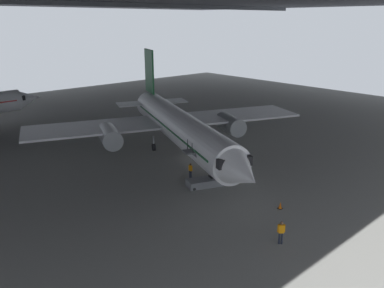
{
  "coord_description": "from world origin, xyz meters",
  "views": [
    {
      "loc": [
        -27.96,
        -30.67,
        15.08
      ],
      "look_at": [
        -1.36,
        -1.11,
        2.52
      ],
      "focal_mm": 36.92,
      "sensor_mm": 36.0,
      "label": 1
    }
  ],
  "objects_px": {
    "airplane_main": "(178,126)",
    "crew_worker_by_stairs": "(190,170)",
    "traffic_cone_orange": "(280,205)",
    "crew_worker_near_nose": "(281,231)",
    "boarding_stairs": "(206,178)"
  },
  "relations": [
    {
      "from": "airplane_main",
      "to": "crew_worker_by_stairs",
      "type": "xyz_separation_m",
      "value": [
        -4.01,
        -6.66,
        -2.51
      ]
    },
    {
      "from": "airplane_main",
      "to": "traffic_cone_orange",
      "type": "height_order",
      "value": "airplane_main"
    },
    {
      "from": "traffic_cone_orange",
      "to": "crew_worker_near_nose",
      "type": "bearing_deg",
      "value": -143.95
    },
    {
      "from": "boarding_stairs",
      "to": "traffic_cone_orange",
      "type": "relative_size",
      "value": 7.67
    },
    {
      "from": "airplane_main",
      "to": "crew_worker_by_stairs",
      "type": "distance_m",
      "value": 8.17
    },
    {
      "from": "airplane_main",
      "to": "traffic_cone_orange",
      "type": "bearing_deg",
      "value": -99.79
    },
    {
      "from": "crew_worker_by_stairs",
      "to": "traffic_cone_orange",
      "type": "height_order",
      "value": "crew_worker_by_stairs"
    },
    {
      "from": "boarding_stairs",
      "to": "traffic_cone_orange",
      "type": "xyz_separation_m",
      "value": [
        1.25,
        -7.62,
        -0.43
      ]
    },
    {
      "from": "boarding_stairs",
      "to": "crew_worker_near_nose",
      "type": "height_order",
      "value": "boarding_stairs"
    },
    {
      "from": "boarding_stairs",
      "to": "crew_worker_near_nose",
      "type": "bearing_deg",
      "value": -106.5
    },
    {
      "from": "boarding_stairs",
      "to": "traffic_cone_orange",
      "type": "bearing_deg",
      "value": -80.65
    },
    {
      "from": "crew_worker_near_nose",
      "to": "crew_worker_by_stairs",
      "type": "bearing_deg",
      "value": 75.86
    },
    {
      "from": "boarding_stairs",
      "to": "crew_worker_by_stairs",
      "type": "xyz_separation_m",
      "value": [
        0.11,
        2.35,
        0.17
      ]
    },
    {
      "from": "traffic_cone_orange",
      "to": "crew_worker_by_stairs",
      "type": "bearing_deg",
      "value": 96.56
    },
    {
      "from": "airplane_main",
      "to": "crew_worker_near_nose",
      "type": "xyz_separation_m",
      "value": [
        -7.34,
        -19.88,
        -2.39
      ]
    }
  ]
}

